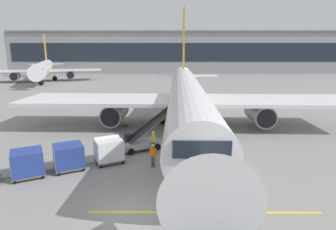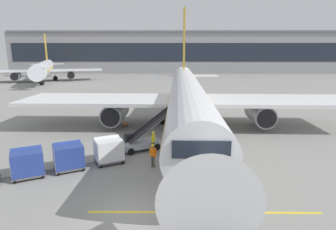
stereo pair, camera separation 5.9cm
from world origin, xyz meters
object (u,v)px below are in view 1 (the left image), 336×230
(belt_loader, at_px, (143,138))
(parked_airplane, at_px, (187,96))
(distant_airplane, at_px, (43,69))
(ground_crew_marshaller, at_px, (111,148))
(safety_cone_engine_keepout, at_px, (125,123))
(baggage_cart_lead, at_px, (109,150))
(ground_crew_by_carts, at_px, (153,140))
(baggage_cart_second, at_px, (69,156))
(baggage_cart_third, at_px, (27,162))
(ground_crew_by_loader, at_px, (153,154))

(belt_loader, bearing_deg, parked_airplane, 61.48)
(parked_airplane, xyz_separation_m, distant_airplane, (-36.32, 47.07, 0.05))
(belt_loader, height_order, ground_crew_marshaller, belt_loader)
(safety_cone_engine_keepout, bearing_deg, parked_airplane, -0.22)
(baggage_cart_lead, height_order, ground_crew_by_carts, baggage_cart_lead)
(belt_loader, bearing_deg, baggage_cart_second, -138.22)
(safety_cone_engine_keepout, bearing_deg, belt_loader, -70.60)
(baggage_cart_second, bearing_deg, safety_cone_engine_keepout, 80.15)
(parked_airplane, xyz_separation_m, safety_cone_engine_keepout, (-6.82, 0.03, -3.07))
(belt_loader, distance_m, baggage_cart_second, 6.37)
(baggage_cart_third, distance_m, ground_crew_by_carts, 9.34)
(belt_loader, height_order, baggage_cart_second, belt_loader)
(belt_loader, height_order, baggage_cart_third, belt_loader)
(parked_airplane, xyz_separation_m, ground_crew_by_carts, (-3.19, -8.17, -2.38))
(ground_crew_marshaller, bearing_deg, baggage_cart_lead, -101.37)
(ground_crew_marshaller, relative_size, distant_airplane, 0.04)
(ground_crew_by_loader, bearing_deg, ground_crew_marshaller, 159.26)
(ground_crew_by_carts, xyz_separation_m, distant_airplane, (-33.13, 55.23, 2.43))
(ground_crew_by_loader, xyz_separation_m, ground_crew_by_carts, (-0.16, 3.24, 0.00))
(baggage_cart_third, height_order, safety_cone_engine_keepout, baggage_cart_third)
(baggage_cart_third, bearing_deg, ground_crew_marshaller, 30.29)
(parked_airplane, xyz_separation_m, ground_crew_by_loader, (-3.03, -11.41, -2.38))
(belt_loader, xyz_separation_m, ground_crew_by_loader, (1.10, -3.81, 0.06))
(ground_crew_marshaller, height_order, distant_airplane, distant_airplane)
(parked_airplane, xyz_separation_m, belt_loader, (-4.13, -7.60, -2.45))
(parked_airplane, relative_size, baggage_cart_lead, 16.27)
(belt_loader, distance_m, ground_crew_by_loader, 3.97)
(ground_crew_by_loader, relative_size, ground_crew_by_carts, 1.00)
(parked_airplane, distance_m, belt_loader, 8.99)
(parked_airplane, relative_size, ground_crew_marshaller, 25.93)
(belt_loader, distance_m, safety_cone_engine_keepout, 8.11)
(belt_loader, bearing_deg, ground_crew_marshaller, -129.88)
(baggage_cart_third, distance_m, safety_cone_engine_keepout, 13.78)
(parked_airplane, xyz_separation_m, baggage_cart_lead, (-6.36, -10.54, -2.38))
(ground_crew_by_carts, relative_size, safety_cone_engine_keepout, 2.77)
(baggage_cart_third, xyz_separation_m, ground_crew_by_carts, (7.98, 4.86, -0.00))
(belt_loader, distance_m, baggage_cart_lead, 3.69)
(parked_airplane, height_order, belt_loader, parked_airplane)
(baggage_cart_second, xyz_separation_m, ground_crew_by_loader, (5.84, 0.43, -0.00))
(baggage_cart_third, distance_m, ground_crew_marshaller, 5.65)
(baggage_cart_third, relative_size, ground_crew_marshaller, 1.59)
(baggage_cart_lead, height_order, safety_cone_engine_keepout, baggage_cart_lead)
(ground_crew_by_carts, bearing_deg, baggage_cart_third, -148.64)
(parked_airplane, height_order, ground_crew_marshaller, parked_airplane)
(parked_airplane, bearing_deg, baggage_cart_second, -126.86)
(safety_cone_engine_keepout, height_order, distant_airplane, distant_airplane)
(distant_airplane, bearing_deg, baggage_cart_lead, -62.52)
(belt_loader, relative_size, ground_crew_marshaller, 2.86)
(ground_crew_by_loader, height_order, distant_airplane, distant_airplane)
(ground_crew_by_carts, xyz_separation_m, safety_cone_engine_keepout, (-3.63, 8.19, -0.69))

